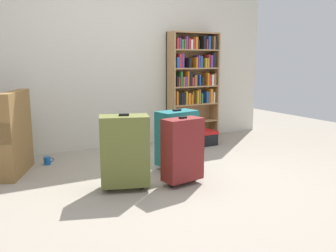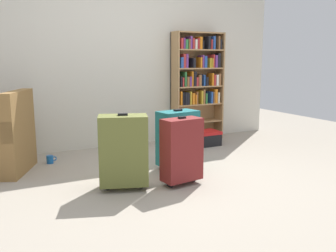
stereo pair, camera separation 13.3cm
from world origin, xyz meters
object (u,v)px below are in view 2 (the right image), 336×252
Objects in this scene: suitcase_olive at (123,150)px; bookshelf at (197,80)px; storage_box at (203,138)px; suitcase_dark_red at (182,150)px; mug at (50,159)px; suitcase_teal at (178,138)px.

bookshelf is at bearing 42.19° from suitcase_olive.
bookshelf reaches higher than storage_box.
storage_box is 2.04m from suitcase_olive.
suitcase_olive is (-1.64, -1.19, 0.27)m from storage_box.
suitcase_dark_red reaches higher than storage_box.
mug is (-2.26, -0.38, -0.87)m from bookshelf.
suitcase_dark_red reaches higher than suitcase_teal.
suitcase_dark_red is at bearing -129.25° from storage_box.
storage_box is 0.67× the size of suitcase_dark_red.
suitcase_teal is at bearing -34.08° from mug.
bookshelf is 2.21× the size of suitcase_olive.
bookshelf is at bearing 51.42° from suitcase_teal.
storage_box is at bearing 43.87° from suitcase_teal.
mug is 0.18× the size of suitcase_teal.
suitcase_teal is 0.55m from suitcase_dark_red.
suitcase_olive is 0.57m from suitcase_dark_red.
bookshelf reaches higher than suitcase_dark_red.
suitcase_olive reaches higher than suitcase_teal.
suitcase_olive is (0.50, -1.22, 0.34)m from mug.
mug is at bearing 127.68° from suitcase_dark_red.
storage_box is at bearing -0.91° from mug.
mug is 0.16× the size of suitcase_olive.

